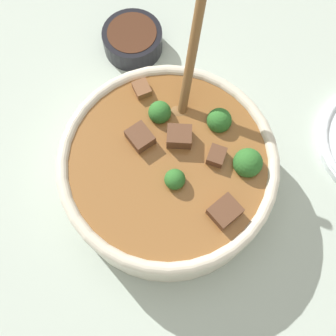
{
  "coord_description": "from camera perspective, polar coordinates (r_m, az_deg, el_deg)",
  "views": [
    {
      "loc": [
        -0.04,
        0.19,
        0.58
      ],
      "look_at": [
        0.0,
        0.0,
        0.06
      ],
      "focal_mm": 45.0,
      "sensor_mm": 36.0,
      "label": 1
    }
  ],
  "objects": [
    {
      "name": "stew_bowl",
      "position": [
        0.57,
        0.09,
        -0.16
      ],
      "size": [
        0.29,
        0.3,
        0.23
      ],
      "color": "beige",
      "rests_on": "ground_plane"
    },
    {
      "name": "ground_plane",
      "position": [
        0.62,
        -0.0,
        -1.91
      ],
      "size": [
        4.0,
        4.0,
        0.0
      ],
      "primitive_type": "plane",
      "color": "#ADBCAD"
    },
    {
      "name": "condiment_bowl",
      "position": [
        0.71,
        -4.81,
        17.0
      ],
      "size": [
        0.1,
        0.1,
        0.04
      ],
      "color": "black",
      "rests_on": "ground_plane"
    }
  ]
}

